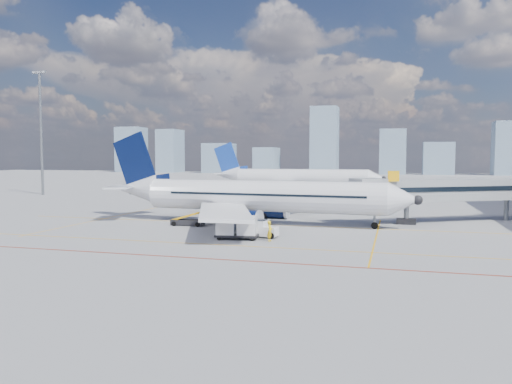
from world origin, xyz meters
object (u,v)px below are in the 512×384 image
belt_loader (189,221)px  ramp_worker (270,231)px  main_aircraft (250,196)px  baggage_tug (263,229)px  cargo_dolly (237,227)px  second_aircraft (294,178)px

belt_loader → ramp_worker: 13.82m
belt_loader → ramp_worker: (11.48, -7.69, 0.40)m
main_aircraft → baggage_tug: main_aircraft is taller
cargo_dolly → belt_loader: 11.10m
baggage_tug → belt_loader: size_ratio=0.49×
second_aircraft → cargo_dolly: 64.77m
baggage_tug → ramp_worker: ramp_worker is taller
second_aircraft → belt_loader: second_aircraft is taller
cargo_dolly → belt_loader: size_ratio=0.79×
main_aircraft → ramp_worker: (5.28, -11.52, -2.26)m
main_aircraft → ramp_worker: bearing=-62.2°
ramp_worker → cargo_dolly: bearing=89.3°
cargo_dolly → ramp_worker: size_ratio=2.21×
second_aircraft → baggage_tug: second_aircraft is taller
second_aircraft → belt_loader: bearing=-88.5°
baggage_tug → second_aircraft: bearing=105.9°
ramp_worker → baggage_tug: bearing=32.9°
main_aircraft → second_aircraft: 53.28m
main_aircraft → belt_loader: bearing=-145.1°
cargo_dolly → second_aircraft: bearing=88.7°
baggage_tug → ramp_worker: bearing=-52.6°
cargo_dolly → belt_loader: cargo_dolly is taller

